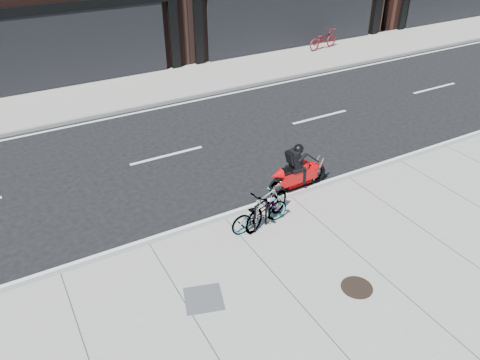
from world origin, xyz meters
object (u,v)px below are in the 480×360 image
bicycle_rear (267,205)px  motorcycle (301,170)px  bike_rack (261,213)px  utility_grate (203,299)px  bicycle_front (259,212)px  bicycle_far (323,39)px  manhole_cover (357,287)px

bicycle_rear → motorcycle: 2.01m
bike_rack → utility_grate: size_ratio=1.03×
bicycle_front → bicycle_rear: 0.26m
bike_rack → bicycle_front: (0.02, 0.09, -0.04)m
bicycle_rear → bike_rack: bearing=-85.2°
utility_grate → bicycle_far: bearing=44.9°
bicycle_front → motorcycle: 2.24m
bicycle_front → manhole_cover: 2.88m
bike_rack → bicycle_front: bearing=77.6°
bicycle_far → utility_grate: bearing=125.0°
bicycle_front → utility_grate: (-2.22, -1.51, -0.41)m
bicycle_far → manhole_cover: (-9.82, -13.92, -0.49)m
bike_rack → manhole_cover: (0.71, -2.68, -0.45)m
bike_rack → motorcycle: bearing=30.4°
bicycle_rear → bicycle_front: bearing=-101.5°
bicycle_rear → motorcycle: size_ratio=0.88×
bike_rack → bicycle_far: (10.53, 11.24, 0.04)m
bicycle_rear → manhole_cover: (0.45, -2.81, -0.50)m
bicycle_rear → manhole_cover: bicycle_rear is taller
motorcycle → bicycle_far: bearing=48.0°
bicycle_front → bicycle_far: bicycle_far is taller
motorcycle → utility_grate: size_ratio=2.55×
bicycle_far → utility_grate: 17.95m
bike_rack → manhole_cover: size_ratio=1.17×
bicycle_far → bicycle_rear: bearing=127.4°
bicycle_far → bike_rack: bearing=127.0°
bike_rack → utility_grate: bike_rack is taller
manhole_cover → utility_grate: bearing=156.6°
bicycle_rear → utility_grate: size_ratio=2.25×
bike_rack → utility_grate: bearing=-147.1°
bicycle_front → utility_grate: bearing=120.1°
bicycle_front → utility_grate: 2.71m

